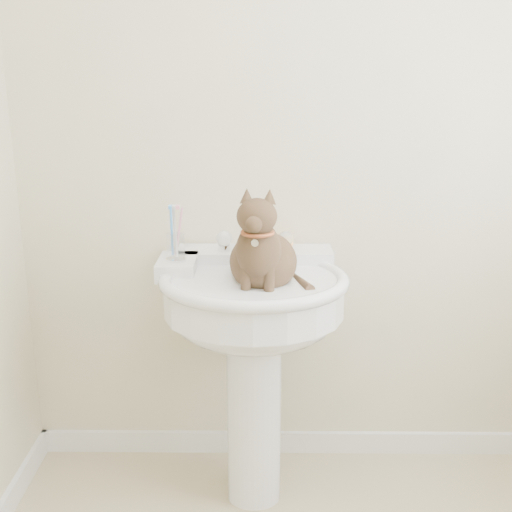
{
  "coord_description": "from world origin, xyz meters",
  "views": [
    {
      "loc": [
        -0.21,
        -1.2,
        1.5
      ],
      "look_at": [
        -0.23,
        0.79,
        0.92
      ],
      "focal_mm": 45.0,
      "sensor_mm": 36.0,
      "label": 1
    }
  ],
  "objects": [
    {
      "name": "wall_back",
      "position": [
        0.0,
        1.1,
        1.25
      ],
      "size": [
        2.2,
        0.0,
        2.5
      ],
      "primitive_type": null,
      "color": "beige",
      "rests_on": "ground"
    },
    {
      "name": "baseboard_back",
      "position": [
        0.0,
        1.09,
        0.04
      ],
      "size": [
        2.2,
        0.02,
        0.09
      ],
      "primitive_type": "cube",
      "color": "white",
      "rests_on": "floor"
    },
    {
      "name": "pedestal_sink",
      "position": [
        -0.24,
        0.81,
        0.69
      ],
      "size": [
        0.64,
        0.63,
        0.88
      ],
      "color": "white",
      "rests_on": "floor"
    },
    {
      "name": "faucet",
      "position": [
        -0.23,
        0.97,
        0.93
      ],
      "size": [
        0.28,
        0.12,
        0.14
      ],
      "color": "silver",
      "rests_on": "pedestal_sink"
    },
    {
      "name": "soap_bar",
      "position": [
        -0.14,
        1.06,
        0.9
      ],
      "size": [
        0.1,
        0.07,
        0.03
      ],
      "primitive_type": "cube",
      "rotation": [
        0.0,
        0.0,
        -0.14
      ],
      "color": "#FFA832",
      "rests_on": "pedestal_sink"
    },
    {
      "name": "toothbrush_cup",
      "position": [
        -0.5,
        0.87,
        0.93
      ],
      "size": [
        0.07,
        0.07,
        0.18
      ],
      "rotation": [
        0.0,
        0.0,
        0.11
      ],
      "color": "silver",
      "rests_on": "pedestal_sink"
    },
    {
      "name": "cat",
      "position": [
        -0.2,
        0.76,
        0.93
      ],
      "size": [
        0.24,
        0.3,
        0.44
      ],
      "rotation": [
        0.0,
        0.0,
        -0.16
      ],
      "color": "#49371E",
      "rests_on": "pedestal_sink"
    }
  ]
}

